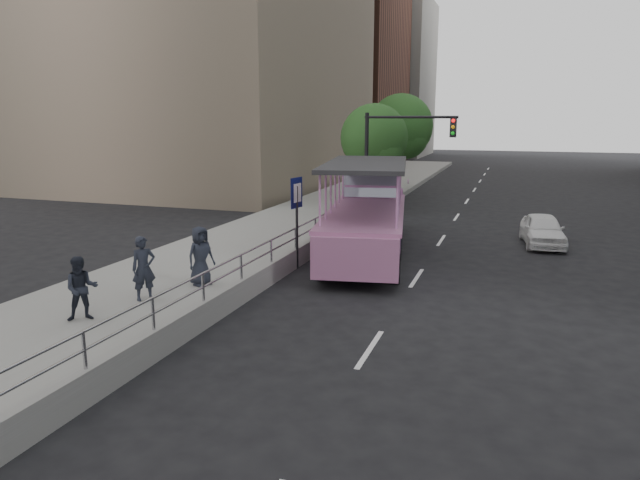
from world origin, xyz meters
TOP-DOWN VIEW (x-y plane):
  - ground at (0.00, 0.00)m, footprint 160.00×160.00m
  - sidewalk at (-5.75, 10.00)m, footprint 5.50×80.00m
  - kerb_wall at (-3.12, 2.00)m, footprint 0.24×30.00m
  - guardrail at (-3.12, 2.00)m, footprint 0.07×22.00m
  - duck_boat at (-1.37, 6.98)m, footprint 4.34×10.77m
  - car at (4.89, 10.43)m, footprint 1.88×3.79m
  - pedestrian_near at (-5.20, -1.44)m, footprint 0.70×0.74m
  - pedestrian_mid at (-5.64, -3.20)m, footprint 0.95×0.92m
  - pedestrian_far at (-4.51, 0.24)m, footprint 0.85×0.98m
  - parking_sign at (-3.00, 3.85)m, footprint 0.15×0.68m
  - traffic_signal at (-1.70, 12.50)m, footprint 4.20×0.32m
  - street_tree_near at (-3.30, 15.93)m, footprint 3.52×3.52m
  - street_tree_far at (-3.10, 21.93)m, footprint 3.97×3.97m
  - midrise_brick at (-18.00, 48.00)m, footprint 18.00×16.00m
  - midrise_stone_b at (-16.00, 64.00)m, footprint 16.00×14.00m

SIDE VIEW (x-z plane):
  - ground at x=0.00m, z-range 0.00..0.00m
  - sidewalk at x=-5.75m, z-range 0.00..0.30m
  - kerb_wall at x=-3.12m, z-range 0.30..0.66m
  - car at x=4.89m, z-range 0.00..1.24m
  - pedestrian_mid at x=-5.64m, z-range 0.30..1.83m
  - guardrail at x=-3.12m, z-range 0.79..1.50m
  - pedestrian_far at x=-4.51m, z-range 0.30..1.99m
  - pedestrian_near at x=-5.20m, z-range 0.30..1.99m
  - duck_boat at x=-1.37m, z-range -0.45..3.04m
  - parking_sign at x=-3.00m, z-range 0.36..3.43m
  - traffic_signal at x=-1.70m, z-range 0.90..6.10m
  - street_tree_near at x=-3.30m, z-range 0.96..6.68m
  - street_tree_far at x=-3.10m, z-range 1.08..7.53m
  - midrise_stone_b at x=-16.00m, z-range 0.00..20.00m
  - midrise_brick at x=-18.00m, z-range 0.00..26.00m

